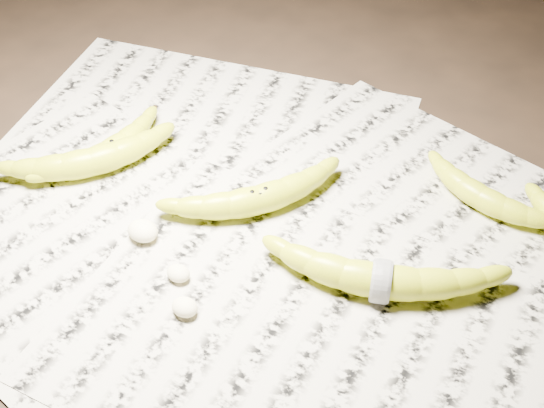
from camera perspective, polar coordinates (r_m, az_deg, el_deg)
The scene contains 11 objects.
ground at distance 0.93m, azimuth -0.87°, elevation -3.14°, with size 3.00×3.00×0.00m, color black.
newspaper_patch at distance 0.95m, azimuth -0.62°, elevation -1.39°, with size 0.90×0.70×0.01m, color #BDB7A2.
banana_left_a at distance 1.05m, azimuth -12.36°, elevation 4.01°, with size 0.19×0.05×0.03m, color yellow, non-canonical shape.
banana_left_b at distance 1.03m, azimuth -13.48°, elevation 3.28°, with size 0.21×0.06×0.04m, color yellow, non-canonical shape.
banana_center at distance 0.95m, azimuth -1.03°, elevation 0.50°, with size 0.21×0.06×0.04m, color yellow, non-canonical shape.
banana_taped at distance 0.86m, azimuth 8.23°, elevation -5.61°, with size 0.25×0.07×0.04m, color yellow, non-canonical shape.
banana_upper_a at distance 0.99m, azimuth 15.58°, elevation 0.61°, with size 0.17×0.05×0.03m, color yellow, non-canonical shape.
measuring_tape at distance 0.86m, azimuth 8.23°, elevation -5.61°, with size 0.05×0.05×0.00m, color white.
flesh_chunk_a at distance 0.94m, azimuth -9.74°, elevation -1.84°, with size 0.04×0.03×0.02m, color #F8EAC0.
flesh_chunk_b at distance 0.89m, azimuth -7.08°, elevation -5.04°, with size 0.03×0.02×0.02m, color #F8EAC0.
flesh_chunk_c at distance 0.85m, azimuth -6.62°, elevation -7.55°, with size 0.03×0.03×0.02m, color #F8EAC0.
Camera 1 is at (0.36, -0.52, 0.68)m, focal length 50.00 mm.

